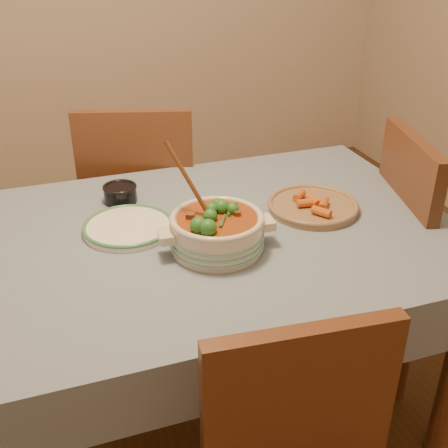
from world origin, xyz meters
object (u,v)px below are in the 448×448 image
object	(u,v)px
dining_table	(192,259)
fried_plate	(313,205)
stew_casserole	(217,229)
white_plate	(128,227)
chair_far	(141,199)
condiment_bowl	(120,193)
chair_right	(428,246)

from	to	relation	value
dining_table	fried_plate	world-z (taller)	fried_plate
stew_casserole	white_plate	distance (m)	0.31
stew_casserole	chair_far	bearing A→B (deg)	94.83
white_plate	condiment_bowl	xyz separation A→B (m)	(0.01, 0.21, 0.02)
stew_casserole	fried_plate	world-z (taller)	stew_casserole
dining_table	condiment_bowl	distance (m)	0.37
dining_table	white_plate	bearing A→B (deg)	153.54
condiment_bowl	fried_plate	distance (m)	0.66
dining_table	chair_right	xyz separation A→B (m)	(0.90, -0.03, -0.11)
white_plate	condiment_bowl	bearing A→B (deg)	86.19
condiment_bowl	chair_right	bearing A→B (deg)	-17.14
stew_casserole	white_plate	world-z (taller)	stew_casserole
dining_table	condiment_bowl	world-z (taller)	condiment_bowl
chair_far	chair_right	xyz separation A→B (m)	(0.92, -0.74, -0.00)
stew_casserole	dining_table	bearing A→B (deg)	112.82
dining_table	white_plate	size ratio (longest dim) A/B	4.79
white_plate	chair_far	size ratio (longest dim) A/B	0.36
fried_plate	stew_casserole	bearing A→B (deg)	-160.43
stew_casserole	condiment_bowl	distance (m)	0.46
white_plate	fried_plate	bearing A→B (deg)	-5.91
white_plate	fried_plate	xyz separation A→B (m)	(0.61, -0.06, 0.01)
white_plate	stew_casserole	bearing A→B (deg)	-41.52
dining_table	chair_right	size ratio (longest dim) A/B	1.72
chair_right	dining_table	bearing A→B (deg)	102.74
fried_plate	white_plate	bearing A→B (deg)	174.09
condiment_bowl	chair_far	distance (m)	0.50
stew_casserole	white_plate	size ratio (longest dim) A/B	0.98
dining_table	chair_far	bearing A→B (deg)	91.86
dining_table	chair_far	size ratio (longest dim) A/B	1.71
stew_casserole	chair_right	world-z (taller)	stew_casserole
stew_casserole	white_plate	bearing A→B (deg)	138.48
dining_table	fried_plate	distance (m)	0.45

